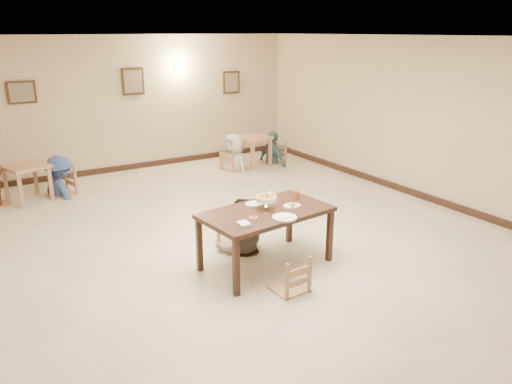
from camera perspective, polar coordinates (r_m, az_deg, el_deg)
floor at (r=7.68m, az=-1.59°, el=-5.67°), size 10.00×10.00×0.00m
ceiling at (r=7.03m, az=-1.81°, el=17.33°), size 10.00×10.00×0.00m
wall_back at (r=11.74m, az=-14.23°, el=9.72°), size 10.00×0.00×10.00m
wall_right at (r=9.80m, az=19.16°, el=7.73°), size 0.00×10.00×10.00m
baseboard_back at (r=11.99m, az=-13.66°, el=2.89°), size 8.00×0.06×0.12m
baseboard_right at (r=10.11m, az=18.23°, el=-0.31°), size 0.06×10.00×0.12m
picture_a at (r=11.19m, az=-25.23°, el=10.26°), size 0.55×0.04×0.45m
picture_b at (r=11.67m, az=-13.88°, el=12.18°), size 0.50×0.04×0.60m
picture_c at (r=12.69m, az=-2.83°, el=12.41°), size 0.45×0.04×0.55m
wall_sconce at (r=12.04m, az=-8.88°, el=14.07°), size 0.16×0.05×0.22m
main_table at (r=6.66m, az=1.16°, el=-2.78°), size 1.80×1.14×0.80m
chair_far at (r=7.28m, az=-2.31°, el=-2.65°), size 0.49×0.49×1.04m
chair_near at (r=6.16m, az=3.82°, el=-7.42°), size 0.42×0.42×0.89m
main_diner at (r=7.12m, az=-1.73°, el=-0.75°), size 0.93×0.82×1.59m
curry_warmer at (r=6.64m, az=1.17°, el=-0.76°), size 0.31×0.28×0.25m
rice_plate_far at (r=6.84m, az=-0.15°, el=-1.33°), size 0.28×0.28×0.06m
rice_plate_near at (r=6.36m, az=3.28°, el=-2.89°), size 0.31×0.31×0.07m
fried_plate at (r=6.78m, az=4.13°, el=-1.54°), size 0.25×0.25×0.05m
chili_dish at (r=6.35m, az=-0.33°, el=-2.93°), size 0.11×0.11×0.02m
napkin_cutlery at (r=6.14m, az=-1.38°, el=-3.65°), size 0.19×0.27×0.03m
drink_glass at (r=7.10m, az=4.67°, el=-0.25°), size 0.07×0.07×0.14m
bg_table_left at (r=10.26m, az=-24.75°, el=2.10°), size 0.88×0.88×0.70m
bg_table_right at (r=11.79m, az=-0.39°, el=5.70°), size 0.85×0.85×0.71m
bg_chair_lr at (r=10.37m, az=-21.57°, el=2.25°), size 0.46×0.46×0.99m
bg_chair_rl at (r=11.52m, az=-2.55°, el=5.14°), size 0.49×0.49×1.05m
bg_chair_rr at (r=12.01m, az=1.94°, el=5.74°), size 0.50×0.50×1.07m
bg_diner_b at (r=10.30m, az=-21.75°, el=3.81°), size 0.88×1.15×1.57m
bg_diner_c at (r=11.45m, az=-2.57°, el=6.66°), size 0.67×0.90×1.67m
bg_diner_d at (r=11.96m, az=1.95°, el=6.96°), size 0.49×0.97×1.59m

